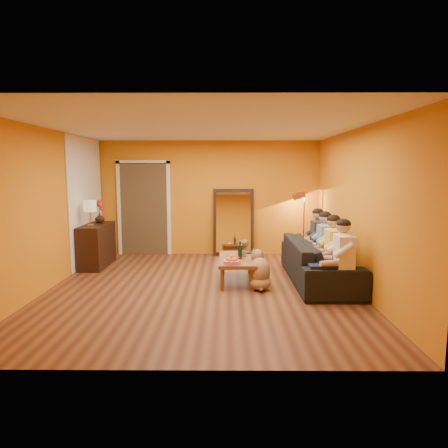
{
  "coord_description": "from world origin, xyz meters",
  "views": [
    {
      "loc": [
        0.4,
        -6.39,
        1.91
      ],
      "look_at": [
        0.35,
        0.5,
        1.0
      ],
      "focal_mm": 32.0,
      "sensor_mm": 36.0,
      "label": 1
    }
  ],
  "objects_px": {
    "mirror_frame": "(233,222)",
    "sofa": "(319,261)",
    "floor_lamp": "(304,226)",
    "vase": "(100,218)",
    "table_lamp": "(90,213)",
    "laptop": "(246,253)",
    "tumbler": "(244,254)",
    "dog": "(260,269)",
    "coffee_table": "(237,270)",
    "sideboard": "(97,245)",
    "person_far_right": "(318,241)",
    "wine_bottle": "(240,250)",
    "person_mid_left": "(334,252)",
    "person_far_left": "(344,260)",
    "person_mid_right": "(325,246)"
  },
  "relations": [
    {
      "from": "mirror_frame",
      "to": "vase",
      "type": "xyz_separation_m",
      "value": [
        -2.79,
        -0.83,
        0.19
      ]
    },
    {
      "from": "mirror_frame",
      "to": "laptop",
      "type": "distance_m",
      "value": 1.93
    },
    {
      "from": "tumbler",
      "to": "dog",
      "type": "bearing_deg",
      "value": -65.91
    },
    {
      "from": "sideboard",
      "to": "tumbler",
      "type": "xyz_separation_m",
      "value": [
        2.94,
        -1.04,
        0.04
      ]
    },
    {
      "from": "sofa",
      "to": "person_far_right",
      "type": "height_order",
      "value": "person_far_right"
    },
    {
      "from": "coffee_table",
      "to": "floor_lamp",
      "type": "distance_m",
      "value": 2.53
    },
    {
      "from": "floor_lamp",
      "to": "person_far_left",
      "type": "distance_m",
      "value": 2.94
    },
    {
      "from": "table_lamp",
      "to": "sofa",
      "type": "relative_size",
      "value": 0.21
    },
    {
      "from": "dog",
      "to": "sideboard",
      "type": "bearing_deg",
      "value": 151.21
    },
    {
      "from": "person_far_left",
      "to": "person_far_right",
      "type": "distance_m",
      "value": 1.65
    },
    {
      "from": "mirror_frame",
      "to": "sofa",
      "type": "height_order",
      "value": "mirror_frame"
    },
    {
      "from": "person_far_right",
      "to": "wine_bottle",
      "type": "bearing_deg",
      "value": -154.44
    },
    {
      "from": "floor_lamp",
      "to": "person_far_right",
      "type": "bearing_deg",
      "value": -79.63
    },
    {
      "from": "sofa",
      "to": "vase",
      "type": "distance_m",
      "value": 4.5
    },
    {
      "from": "person_far_right",
      "to": "tumbler",
      "type": "bearing_deg",
      "value": -159.04
    },
    {
      "from": "sideboard",
      "to": "person_far_right",
      "type": "xyz_separation_m",
      "value": [
        4.37,
        -0.49,
        0.18
      ]
    },
    {
      "from": "coffee_table",
      "to": "person_mid_right",
      "type": "distance_m",
      "value": 1.61
    },
    {
      "from": "mirror_frame",
      "to": "person_mid_left",
      "type": "distance_m",
      "value": 3.11
    },
    {
      "from": "table_lamp",
      "to": "person_far_right",
      "type": "distance_m",
      "value": 4.4
    },
    {
      "from": "coffee_table",
      "to": "person_far_right",
      "type": "distance_m",
      "value": 1.74
    },
    {
      "from": "dog",
      "to": "sofa",
      "type": "bearing_deg",
      "value": 20.06
    },
    {
      "from": "table_lamp",
      "to": "coffee_table",
      "type": "distance_m",
      "value": 3.08
    },
    {
      "from": "sideboard",
      "to": "tumbler",
      "type": "distance_m",
      "value": 3.12
    },
    {
      "from": "table_lamp",
      "to": "laptop",
      "type": "bearing_deg",
      "value": -9.65
    },
    {
      "from": "person_far_left",
      "to": "person_far_right",
      "type": "relative_size",
      "value": 1.0
    },
    {
      "from": "floor_lamp",
      "to": "vase",
      "type": "height_order",
      "value": "floor_lamp"
    },
    {
      "from": "mirror_frame",
      "to": "person_mid_left",
      "type": "relative_size",
      "value": 1.25
    },
    {
      "from": "dog",
      "to": "mirror_frame",
      "type": "bearing_deg",
      "value": 95.95
    },
    {
      "from": "sideboard",
      "to": "person_far_left",
      "type": "distance_m",
      "value": 4.87
    },
    {
      "from": "sideboard",
      "to": "vase",
      "type": "xyz_separation_m",
      "value": [
        0.0,
        0.25,
        0.53
      ]
    },
    {
      "from": "floor_lamp",
      "to": "tumbler",
      "type": "relative_size",
      "value": 13.49
    },
    {
      "from": "vase",
      "to": "person_mid_right",
      "type": "bearing_deg",
      "value": -16.46
    },
    {
      "from": "mirror_frame",
      "to": "wine_bottle",
      "type": "bearing_deg",
      "value": -88.06
    },
    {
      "from": "sofa",
      "to": "vase",
      "type": "relative_size",
      "value": 12.17
    },
    {
      "from": "mirror_frame",
      "to": "person_far_left",
      "type": "bearing_deg",
      "value": -63.87
    },
    {
      "from": "floor_lamp",
      "to": "person_far_left",
      "type": "height_order",
      "value": "floor_lamp"
    },
    {
      "from": "sideboard",
      "to": "person_mid_right",
      "type": "height_order",
      "value": "person_mid_right"
    },
    {
      "from": "sideboard",
      "to": "coffee_table",
      "type": "distance_m",
      "value": 3.05
    },
    {
      "from": "person_mid_left",
      "to": "tumbler",
      "type": "relative_size",
      "value": 11.43
    },
    {
      "from": "sideboard",
      "to": "vase",
      "type": "bearing_deg",
      "value": 90.0
    },
    {
      "from": "sideboard",
      "to": "tumbler",
      "type": "relative_size",
      "value": 11.05
    },
    {
      "from": "tumbler",
      "to": "sideboard",
      "type": "bearing_deg",
      "value": 160.51
    },
    {
      "from": "person_far_right",
      "to": "laptop",
      "type": "relative_size",
      "value": 3.89
    },
    {
      "from": "person_mid_left",
      "to": "tumbler",
      "type": "bearing_deg",
      "value": 158.95
    },
    {
      "from": "floor_lamp",
      "to": "dog",
      "type": "height_order",
      "value": "floor_lamp"
    },
    {
      "from": "mirror_frame",
      "to": "table_lamp",
      "type": "xyz_separation_m",
      "value": [
        -2.79,
        -1.38,
        0.34
      ]
    },
    {
      "from": "dog",
      "to": "coffee_table",
      "type": "bearing_deg",
      "value": 128.37
    },
    {
      "from": "sofa",
      "to": "tumbler",
      "type": "height_order",
      "value": "sofa"
    },
    {
      "from": "sideboard",
      "to": "person_far_left",
      "type": "bearing_deg",
      "value": -26.1
    },
    {
      "from": "table_lamp",
      "to": "tumbler",
      "type": "distance_m",
      "value": 3.1
    }
  ]
}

